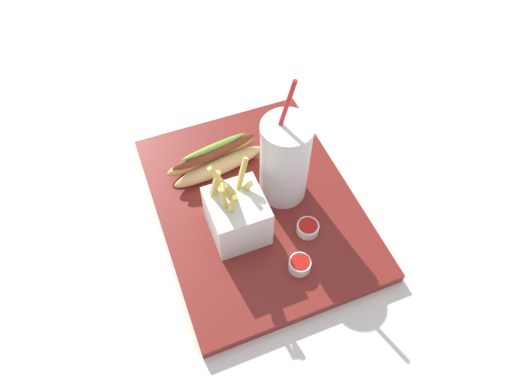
# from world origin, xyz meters

# --- Properties ---
(ground_plane) EXTENTS (2.40, 2.40, 0.02)m
(ground_plane) POSITION_xyz_m (0.00, 0.00, -0.01)
(ground_plane) COLOR silver
(food_tray) EXTENTS (0.43, 0.33, 0.02)m
(food_tray) POSITION_xyz_m (0.00, 0.00, 0.01)
(food_tray) COLOR maroon
(food_tray) RESTS_ON ground_plane
(soda_cup) EXTENTS (0.08, 0.08, 0.24)m
(soda_cup) POSITION_xyz_m (0.01, -0.05, 0.10)
(soda_cup) COLOR white
(soda_cup) RESTS_ON food_tray
(fries_basket) EXTENTS (0.09, 0.09, 0.15)m
(fries_basket) POSITION_xyz_m (-0.04, 0.05, 0.06)
(fries_basket) COLOR white
(fries_basket) RESTS_ON food_tray
(hot_dog_1) EXTENTS (0.09, 0.18, 0.06)m
(hot_dog_1) POSITION_xyz_m (0.10, 0.04, 0.04)
(hot_dog_1) COLOR tan
(hot_dog_1) RESTS_ON food_tray
(ketchup_cup_1) EXTENTS (0.04, 0.04, 0.02)m
(ketchup_cup_1) POSITION_xyz_m (-0.09, -0.06, 0.03)
(ketchup_cup_1) COLOR white
(ketchup_cup_1) RESTS_ON food_tray
(ketchup_cup_2) EXTENTS (0.04, 0.04, 0.02)m
(ketchup_cup_2) POSITION_xyz_m (-0.14, -0.02, 0.03)
(ketchup_cup_2) COLOR white
(ketchup_cup_2) RESTS_ON food_tray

